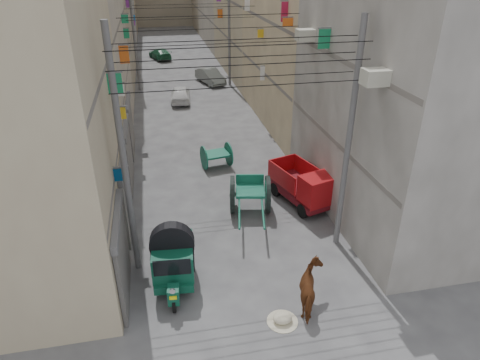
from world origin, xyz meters
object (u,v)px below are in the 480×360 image
object	(u,v)px
feed_sack	(283,318)
horse	(312,290)
tonga_cart	(250,194)
second_cart	(216,155)
mini_truck	(306,189)
distant_car_green	(160,54)
distant_car_grey	(210,76)
distant_car_white	(180,94)
auto_rickshaw	(173,258)

from	to	relation	value
feed_sack	horse	xyz separation A→B (m)	(1.00, 0.38, 0.55)
feed_sack	tonga_cart	bearing A→B (deg)	86.16
second_cart	mini_truck	bearing A→B (deg)	-65.85
horse	distant_car_green	distance (m)	36.18
distant_car_grey	distant_car_white	bearing A→B (deg)	-139.39
distant_car_green	distant_car_white	bearing A→B (deg)	76.81
mini_truck	second_cart	world-z (taller)	mini_truck
distant_car_grey	distant_car_green	world-z (taller)	distant_car_grey
distant_car_green	mini_truck	bearing A→B (deg)	82.45
distant_car_white	distant_car_green	world-z (taller)	distant_car_white
auto_rickshaw	distant_car_green	size ratio (longest dim) A/B	0.68
tonga_cart	feed_sack	distance (m)	6.18
auto_rickshaw	horse	xyz separation A→B (m)	(3.93, -1.93, -0.32)
tonga_cart	distant_car_green	size ratio (longest dim) A/B	0.99
horse	distant_car_white	size ratio (longest dim) A/B	0.49
horse	distant_car_grey	world-z (taller)	horse
horse	distant_car_green	xyz separation A→B (m)	(-3.12, 36.04, -0.17)
tonga_cart	second_cart	bearing A→B (deg)	110.55
tonga_cart	second_cart	distance (m)	4.46
feed_sack	distant_car_grey	bearing A→B (deg)	86.54
feed_sack	distant_car_grey	world-z (taller)	distant_car_grey
second_cart	feed_sack	size ratio (longest dim) A/B	2.72
auto_rickshaw	feed_sack	xyz separation A→B (m)	(2.94, -2.31, -0.87)
mini_truck	feed_sack	size ratio (longest dim) A/B	5.90
distant_car_grey	distant_car_green	size ratio (longest dim) A/B	0.98
auto_rickshaw	second_cart	size ratio (longest dim) A/B	1.61
tonga_cart	auto_rickshaw	bearing A→B (deg)	-119.98
feed_sack	horse	bearing A→B (deg)	20.84
auto_rickshaw	tonga_cart	world-z (taller)	auto_rickshaw
second_cart	distant_car_green	world-z (taller)	second_cart
horse	distant_car_grey	xyz separation A→B (m)	(0.59, 25.82, -0.11)
horse	distant_car_white	xyz separation A→B (m)	(-2.21, 21.33, -0.13)
horse	mini_truck	bearing A→B (deg)	-92.41
distant_car_green	horse	bearing A→B (deg)	78.24
feed_sack	horse	size ratio (longest dim) A/B	0.34
mini_truck	distant_car_green	xyz separation A→B (m)	(-4.90, 30.41, -0.30)
auto_rickshaw	horse	world-z (taller)	auto_rickshaw
auto_rickshaw	tonga_cart	distance (m)	5.08
second_cart	distant_car_green	bearing A→B (deg)	83.86
distant_car_grey	distant_car_green	bearing A→B (deg)	92.54
tonga_cart	distant_car_green	distance (m)	30.40
distant_car_grey	auto_rickshaw	bearing A→B (deg)	-118.12
feed_sack	distant_car_green	distance (m)	36.48
mini_truck	distant_car_white	xyz separation A→B (m)	(-4.00, 15.71, -0.26)
mini_truck	distant_car_white	bearing A→B (deg)	87.31
mini_truck	distant_car_grey	world-z (taller)	mini_truck
feed_sack	distant_car_green	world-z (taller)	distant_car_green
auto_rickshaw	mini_truck	world-z (taller)	mini_truck
second_cart	horse	world-z (taller)	horse
mini_truck	feed_sack	distance (m)	6.66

